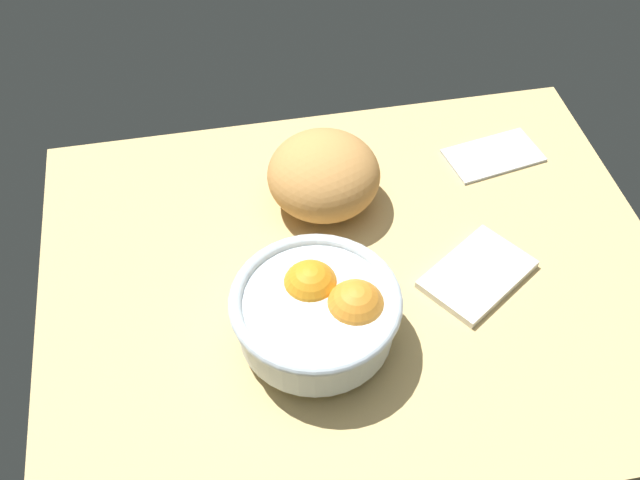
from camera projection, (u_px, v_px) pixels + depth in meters
ground_plane at (356, 281)px, 99.96cm from camera, size 81.99×65.63×3.00cm
fruit_bowl at (319, 310)px, 88.25cm from camera, size 20.13×20.13×9.93cm
bread_loaf at (324, 175)px, 103.63cm from camera, size 16.51×16.47×10.60cm
napkin_folded at (477, 274)px, 98.14cm from camera, size 16.97×15.62×1.11cm
napkin_spare at (494, 154)px, 113.56cm from camera, size 15.18×10.22×0.94cm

